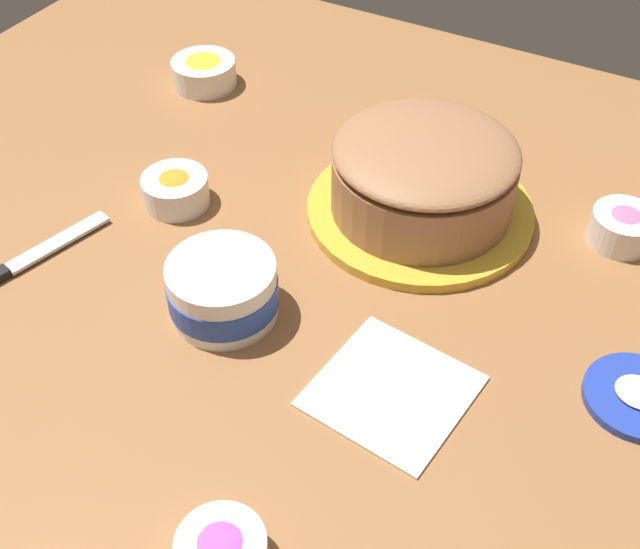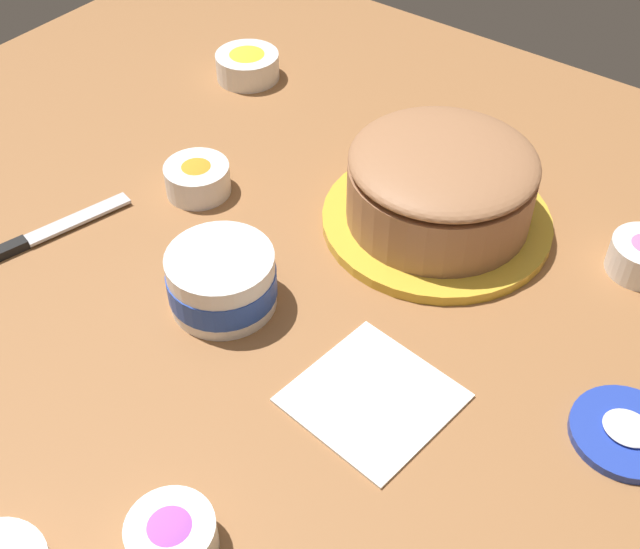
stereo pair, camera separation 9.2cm
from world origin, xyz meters
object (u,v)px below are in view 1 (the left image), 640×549
object	(u,v)px
frosting_tub	(223,289)
paper_napkin	(392,390)
frosting_tub_lid	(638,396)
sprinkle_bowl_orange	(175,189)
sprinkle_bowl_yellow	(204,71)
spreading_knife	(8,270)
sprinkle_bowl_pink	(623,226)
frosted_cake	(423,180)

from	to	relation	value
frosting_tub	paper_napkin	world-z (taller)	frosting_tub
frosting_tub_lid	paper_napkin	xyz separation A→B (m)	(-0.23, -0.11, -0.00)
paper_napkin	sprinkle_bowl_orange	bearing A→B (deg)	159.05
frosting_tub_lid	sprinkle_bowl_yellow	world-z (taller)	sprinkle_bowl_yellow
frosting_tub_lid	sprinkle_bowl_orange	xyz separation A→B (m)	(-0.61, 0.03, 0.02)
frosting_tub	sprinkle_bowl_yellow	size ratio (longest dim) A/B	1.25
sprinkle_bowl_yellow	spreading_knife	bearing A→B (deg)	-84.85
frosting_tub_lid	spreading_knife	size ratio (longest dim) A/B	0.48
sprinkle_bowl_yellow	paper_napkin	size ratio (longest dim) A/B	0.66
sprinkle_bowl_yellow	frosting_tub_lid	bearing A→B (deg)	-21.59
sprinkle_bowl_pink	sprinkle_bowl_orange	world-z (taller)	sprinkle_bowl_pink
spreading_knife	sprinkle_bowl_orange	xyz separation A→B (m)	(0.10, 0.21, 0.02)
spreading_knife	frosting_tub	bearing A→B (deg)	15.78
frosted_cake	paper_napkin	xyz separation A→B (m)	(0.09, -0.28, -0.05)
frosted_cake	sprinkle_bowl_yellow	size ratio (longest dim) A/B	2.92
spreading_knife	sprinkle_bowl_pink	size ratio (longest dim) A/B	2.91
sprinkle_bowl_orange	sprinkle_bowl_pink	bearing A→B (deg)	21.43
sprinkle_bowl_orange	paper_napkin	distance (m)	0.41
frosted_cake	sprinkle_bowl_orange	bearing A→B (deg)	-155.39
frosting_tub	frosting_tub_lid	distance (m)	0.45
frosting_tub_lid	sprinkle_bowl_yellow	distance (m)	0.80
frosting_tub	sprinkle_bowl_pink	size ratio (longest dim) A/B	1.56
sprinkle_bowl_orange	frosting_tub_lid	bearing A→B (deg)	-3.07
frosted_cake	sprinkle_bowl_pink	world-z (taller)	frosted_cake
frosting_tub	sprinkle_bowl_orange	world-z (taller)	frosting_tub
spreading_knife	paper_napkin	xyz separation A→B (m)	(0.48, 0.06, -0.00)
frosting_tub_lid	spreading_knife	bearing A→B (deg)	-166.01
frosted_cake	spreading_knife	xyz separation A→B (m)	(-0.38, -0.34, -0.05)
sprinkle_bowl_pink	paper_napkin	world-z (taller)	sprinkle_bowl_pink
spreading_knife	sprinkle_bowl_yellow	distance (m)	0.47
sprinkle_bowl_yellow	paper_napkin	bearing A→B (deg)	-38.17
frosting_tub	spreading_knife	distance (m)	0.27
sprinkle_bowl_pink	frosted_cake	bearing A→B (deg)	-162.62
frosted_cake	spreading_knife	size ratio (longest dim) A/B	1.25
spreading_knife	sprinkle_bowl_orange	bearing A→B (deg)	65.22
frosting_tub_lid	sprinkle_bowl_orange	size ratio (longest dim) A/B	1.30
frosting_tub	frosting_tub_lid	bearing A→B (deg)	12.92
frosting_tub	sprinkle_bowl_orange	xyz separation A→B (m)	(-0.17, 0.13, -0.01)
paper_napkin	spreading_knife	bearing A→B (deg)	-172.63
sprinkle_bowl_yellow	sprinkle_bowl_pink	world-z (taller)	same
frosted_cake	paper_napkin	world-z (taller)	frosted_cake
sprinkle_bowl_yellow	sprinkle_bowl_pink	distance (m)	0.67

